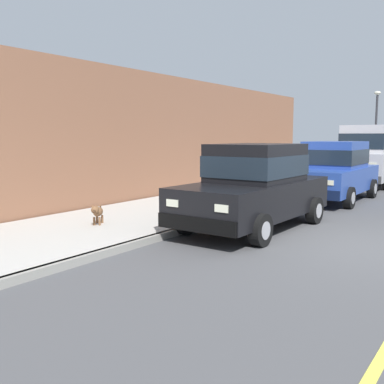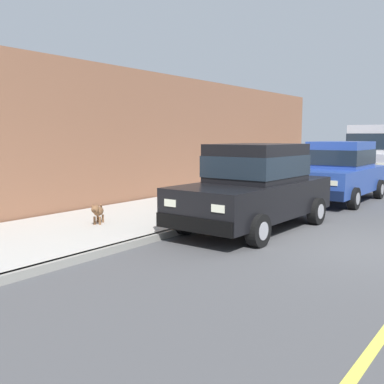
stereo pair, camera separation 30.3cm
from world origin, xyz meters
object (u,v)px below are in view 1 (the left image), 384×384
at_px(car_silver_van, 371,153).
at_px(dog_brown, 97,212).
at_px(street_lamp, 376,121).
at_px(car_blue_sedan, 334,170).
at_px(car_black_sedan, 255,186).

distance_m(car_silver_van, dog_brown, 13.48).
distance_m(dog_brown, street_lamp, 20.00).
bearing_deg(dog_brown, car_blue_sedan, 69.94).
bearing_deg(street_lamp, car_black_sedan, -85.46).
xyz_separation_m(dog_brown, street_lamp, (1.34, 19.80, 2.48)).
bearing_deg(car_blue_sedan, car_silver_van, 91.33).
xyz_separation_m(car_silver_van, dog_brown, (-2.69, -13.17, -0.97)).
xyz_separation_m(car_black_sedan, street_lamp, (-1.40, 17.58, 1.92)).
bearing_deg(dog_brown, street_lamp, 86.12).
bearing_deg(car_silver_van, street_lamp, 101.53).
bearing_deg(street_lamp, dog_brown, -93.88).
height_order(car_blue_sedan, dog_brown, car_blue_sedan).
bearing_deg(car_silver_van, car_blue_sedan, -88.67).
bearing_deg(car_silver_van, car_black_sedan, -89.77).
relative_size(car_black_sedan, dog_brown, 7.07).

